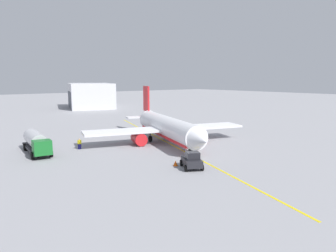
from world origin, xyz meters
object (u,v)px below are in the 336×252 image
airplane (167,128)px  safety_cone_nose (176,163)px  fuel_tanker (36,142)px  pushback_tug (192,161)px  refueling_worker (79,144)px

airplane → safety_cone_nose: bearing=-34.1°
safety_cone_nose → fuel_tanker: bearing=-147.0°
airplane → fuel_tanker: bearing=-106.2°
airplane → pushback_tug: airplane is taller
fuel_tanker → pushback_tug: fuel_tanker is taller
airplane → pushback_tug: 16.56m
fuel_tanker → refueling_worker: 6.38m
refueling_worker → safety_cone_nose: refueling_worker is taller
fuel_tanker → refueling_worker: size_ratio=6.23×
airplane → refueling_worker: size_ratio=16.91×
fuel_tanker → safety_cone_nose: (18.39, 11.93, -1.39)m
fuel_tanker → pushback_tug: size_ratio=2.59×
refueling_worker → fuel_tanker: bearing=-102.3°
fuel_tanker → refueling_worker: (1.34, 6.17, -0.90)m
safety_cone_nose → airplane: bearing=145.9°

